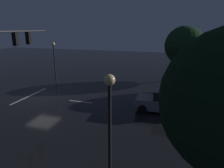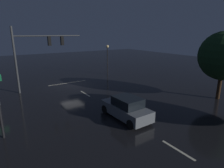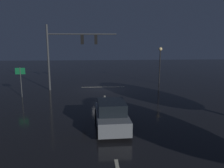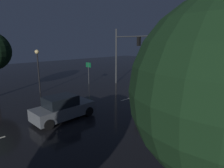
# 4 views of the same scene
# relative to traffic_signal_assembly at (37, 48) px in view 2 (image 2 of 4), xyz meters

# --- Properties ---
(ground_plane) EXTENTS (80.00, 80.00, 0.00)m
(ground_plane) POSITION_rel_traffic_signal_assembly_xyz_m (-3.56, 0.14, -4.66)
(ground_plane) COLOR black
(traffic_signal_assembly) EXTENTS (7.37, 0.47, 6.95)m
(traffic_signal_assembly) POSITION_rel_traffic_signal_assembly_xyz_m (0.00, 0.00, 0.00)
(traffic_signal_assembly) COLOR #383A3D
(traffic_signal_assembly) RESTS_ON ground_plane
(lane_dash_far) EXTENTS (0.16, 2.20, 0.01)m
(lane_dash_far) POSITION_rel_traffic_signal_assembly_xyz_m (-3.56, 4.14, -4.65)
(lane_dash_far) COLOR beige
(lane_dash_far) RESTS_ON ground_plane
(lane_dash_mid) EXTENTS (0.16, 2.20, 0.01)m
(lane_dash_mid) POSITION_rel_traffic_signal_assembly_xyz_m (-3.56, 10.14, -4.65)
(lane_dash_mid) COLOR beige
(lane_dash_mid) RESTS_ON ground_plane
(lane_dash_near) EXTENTS (0.16, 2.20, 0.01)m
(lane_dash_near) POSITION_rel_traffic_signal_assembly_xyz_m (-3.56, 16.14, -4.65)
(lane_dash_near) COLOR beige
(lane_dash_near) RESTS_ON ground_plane
(stop_bar) EXTENTS (5.00, 0.16, 0.01)m
(stop_bar) POSITION_rel_traffic_signal_assembly_xyz_m (-3.56, -1.19, -4.65)
(stop_bar) COLOR beige
(stop_bar) RESTS_ON ground_plane
(car_approaching) EXTENTS (2.02, 4.42, 1.70)m
(car_approaching) POSITION_rel_traffic_signal_assembly_xyz_m (-3.62, 11.28, -3.86)
(car_approaching) COLOR slate
(car_approaching) RESTS_ON ground_plane
(street_lamp_left_kerb) EXTENTS (0.44, 0.44, 4.53)m
(street_lamp_left_kerb) POSITION_rel_traffic_signal_assembly_xyz_m (-10.72, -2.91, -1.44)
(street_lamp_left_kerb) COLOR black
(street_lamp_left_kerb) RESTS_ON ground_plane
(tree_left_far) EXTENTS (4.58, 4.58, 6.51)m
(tree_left_far) POSITION_rel_traffic_signal_assembly_xyz_m (-13.90, 12.69, -0.44)
(tree_left_far) COLOR #382314
(tree_left_far) RESTS_ON ground_plane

